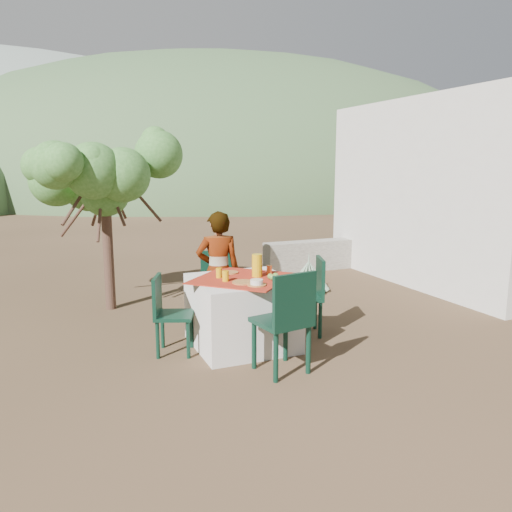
{
  "coord_description": "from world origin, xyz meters",
  "views": [
    {
      "loc": [
        -1.29,
        -4.71,
        1.96
      ],
      "look_at": [
        0.91,
        0.57,
        0.91
      ],
      "focal_mm": 35.0,
      "sensor_mm": 36.0,
      "label": 1
    }
  ],
  "objects_px": {
    "chair_left": "(167,311)",
    "juice_pitcher": "(257,265)",
    "chair_far": "(217,282)",
    "agave": "(309,276)",
    "table": "(242,312)",
    "chair_near": "(287,318)",
    "guesthouse": "(479,192)",
    "shrub_tree": "(109,185)",
    "chair_right": "(310,292)",
    "person": "(218,271)"
  },
  "relations": [
    {
      "from": "chair_right",
      "to": "table",
      "type": "bearing_deg",
      "value": -66.11
    },
    {
      "from": "chair_left",
      "to": "chair_right",
      "type": "bearing_deg",
      "value": -69.65
    },
    {
      "from": "agave",
      "to": "chair_near",
      "type": "bearing_deg",
      "value": -122.35
    },
    {
      "from": "shrub_tree",
      "to": "guesthouse",
      "type": "height_order",
      "value": "guesthouse"
    },
    {
      "from": "juice_pitcher",
      "to": "chair_right",
      "type": "bearing_deg",
      "value": 5.57
    },
    {
      "from": "chair_right",
      "to": "chair_near",
      "type": "bearing_deg",
      "value": -19.42
    },
    {
      "from": "chair_far",
      "to": "shrub_tree",
      "type": "xyz_separation_m",
      "value": [
        -1.13,
        1.1,
        1.2
      ]
    },
    {
      "from": "chair_near",
      "to": "juice_pitcher",
      "type": "distance_m",
      "value": 0.93
    },
    {
      "from": "chair_left",
      "to": "person",
      "type": "xyz_separation_m",
      "value": [
        0.74,
        0.53,
        0.25
      ]
    },
    {
      "from": "juice_pitcher",
      "to": "chair_far",
      "type": "bearing_deg",
      "value": 97.57
    },
    {
      "from": "chair_near",
      "to": "chair_right",
      "type": "height_order",
      "value": "chair_near"
    },
    {
      "from": "chair_far",
      "to": "agave",
      "type": "height_order",
      "value": "chair_far"
    },
    {
      "from": "table",
      "to": "shrub_tree",
      "type": "relative_size",
      "value": 0.61
    },
    {
      "from": "chair_far",
      "to": "juice_pitcher",
      "type": "distance_m",
      "value": 1.08
    },
    {
      "from": "chair_far",
      "to": "chair_right",
      "type": "xyz_separation_m",
      "value": [
        0.83,
        -0.93,
        0.01
      ]
    },
    {
      "from": "agave",
      "to": "guesthouse",
      "type": "distance_m",
      "value": 3.45
    },
    {
      "from": "shrub_tree",
      "to": "person",
      "type": "bearing_deg",
      "value": -54.88
    },
    {
      "from": "chair_far",
      "to": "agave",
      "type": "distance_m",
      "value": 1.98
    },
    {
      "from": "chair_far",
      "to": "chair_near",
      "type": "xyz_separation_m",
      "value": [
        0.07,
        -1.86,
        0.07
      ]
    },
    {
      "from": "chair_near",
      "to": "chair_left",
      "type": "xyz_separation_m",
      "value": [
        -0.91,
        0.96,
        -0.09
      ]
    },
    {
      "from": "chair_near",
      "to": "juice_pitcher",
      "type": "xyz_separation_m",
      "value": [
        0.06,
        0.86,
        0.33
      ]
    },
    {
      "from": "table",
      "to": "guesthouse",
      "type": "relative_size",
      "value": 0.31
    },
    {
      "from": "agave",
      "to": "chair_far",
      "type": "bearing_deg",
      "value": -154.78
    },
    {
      "from": "chair_far",
      "to": "agave",
      "type": "bearing_deg",
      "value": 41.59
    },
    {
      "from": "person",
      "to": "guesthouse",
      "type": "height_order",
      "value": "guesthouse"
    },
    {
      "from": "table",
      "to": "juice_pitcher",
      "type": "distance_m",
      "value": 0.53
    },
    {
      "from": "table",
      "to": "chair_left",
      "type": "bearing_deg",
      "value": 173.7
    },
    {
      "from": "chair_near",
      "to": "person",
      "type": "bearing_deg",
      "value": -92.93
    },
    {
      "from": "shrub_tree",
      "to": "juice_pitcher",
      "type": "height_order",
      "value": "shrub_tree"
    },
    {
      "from": "shrub_tree",
      "to": "guesthouse",
      "type": "bearing_deg",
      "value": -4.3
    },
    {
      "from": "table",
      "to": "chair_far",
      "type": "bearing_deg",
      "value": 87.61
    },
    {
      "from": "table",
      "to": "chair_far",
      "type": "relative_size",
      "value": 1.48
    },
    {
      "from": "agave",
      "to": "juice_pitcher",
      "type": "relative_size",
      "value": 2.86
    },
    {
      "from": "chair_left",
      "to": "chair_right",
      "type": "xyz_separation_m",
      "value": [
        1.67,
        -0.03,
        0.04
      ]
    },
    {
      "from": "person",
      "to": "shrub_tree",
      "type": "bearing_deg",
      "value": -43.24
    },
    {
      "from": "chair_left",
      "to": "shrub_tree",
      "type": "distance_m",
      "value": 2.36
    },
    {
      "from": "table",
      "to": "guesthouse",
      "type": "bearing_deg",
      "value": 17.98
    },
    {
      "from": "table",
      "to": "person",
      "type": "xyz_separation_m",
      "value": [
        -0.06,
        0.62,
        0.33
      ]
    },
    {
      "from": "chair_left",
      "to": "juice_pitcher",
      "type": "relative_size",
      "value": 3.38
    },
    {
      "from": "table",
      "to": "chair_far",
      "type": "xyz_separation_m",
      "value": [
        0.04,
        0.99,
        0.11
      ]
    },
    {
      "from": "chair_right",
      "to": "agave",
      "type": "height_order",
      "value": "chair_right"
    },
    {
      "from": "chair_far",
      "to": "shrub_tree",
      "type": "height_order",
      "value": "shrub_tree"
    },
    {
      "from": "juice_pitcher",
      "to": "chair_left",
      "type": "bearing_deg",
      "value": 174.28
    },
    {
      "from": "chair_right",
      "to": "chair_far",
      "type": "bearing_deg",
      "value": -118.06
    },
    {
      "from": "chair_near",
      "to": "guesthouse",
      "type": "relative_size",
      "value": 0.24
    },
    {
      "from": "person",
      "to": "chair_right",
      "type": "bearing_deg",
      "value": 160.72
    },
    {
      "from": "chair_near",
      "to": "chair_left",
      "type": "bearing_deg",
      "value": -56.06
    },
    {
      "from": "table",
      "to": "person",
      "type": "relative_size",
      "value": 0.91
    },
    {
      "from": "chair_far",
      "to": "guesthouse",
      "type": "relative_size",
      "value": 0.21
    },
    {
      "from": "shrub_tree",
      "to": "table",
      "type": "bearing_deg",
      "value": -62.37
    }
  ]
}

